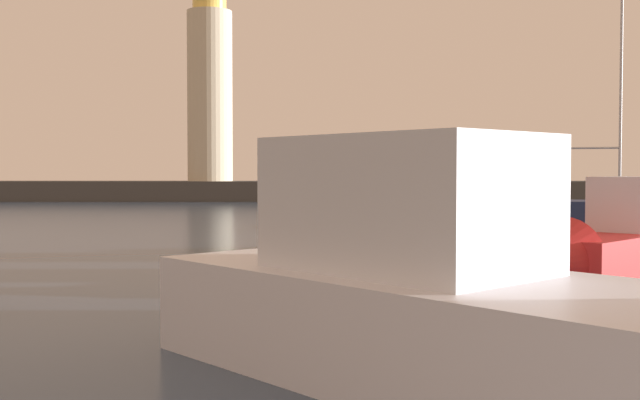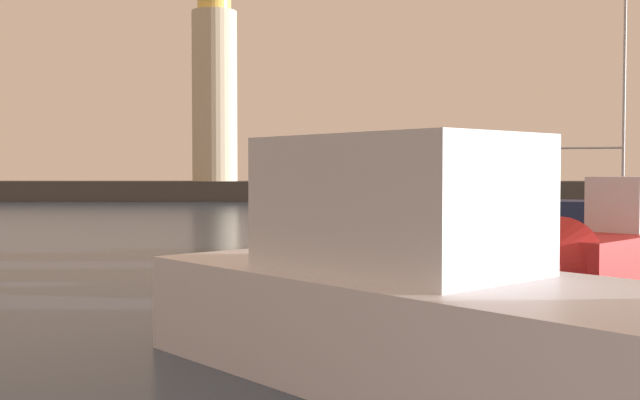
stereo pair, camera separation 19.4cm
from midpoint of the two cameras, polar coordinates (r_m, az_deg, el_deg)
The scene contains 6 objects.
ground_plane at distance 32.07m, azimuth -0.97°, elevation -2.10°, with size 220.00×220.00×0.00m, color #2D3D51.
breakwater at distance 62.05m, azimuth -0.25°, elevation 0.67°, with size 69.01×4.74×1.57m, color #423F3D.
lighthouse at distance 63.03m, azimuth -7.63°, elevation 8.45°, with size 3.56×3.56×16.38m.
motorboat_0 at distance 17.58m, azimuth 19.86°, elevation -3.44°, with size 6.05×6.18×2.59m.
motorboat_5 at distance 7.94m, azimuth 16.04°, elevation -8.68°, with size 8.10×8.60×3.38m.
sailboat_moored at distance 34.37m, azimuth 20.01°, elevation -0.91°, with size 8.74×4.56×13.34m.
Camera 2 is at (0.92, -1.93, 2.36)m, focal length 43.77 mm.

